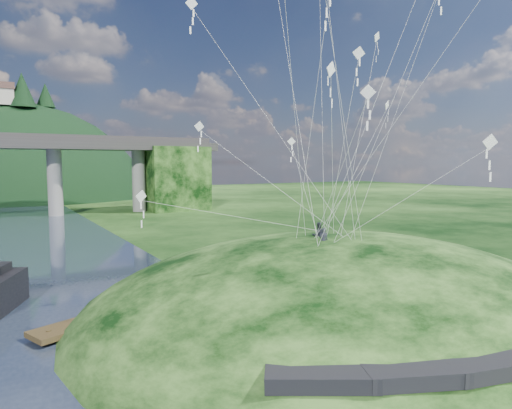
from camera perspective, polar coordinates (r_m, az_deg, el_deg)
ground at (r=25.65m, az=-0.92°, el=-17.32°), size 320.00×320.00×0.00m
grass_hill at (r=32.05m, az=10.22°, el=-15.55°), size 36.00×32.00×13.00m
footpath at (r=23.35m, az=29.13°, el=-14.85°), size 22.29×5.84×0.83m
wooden_dock at (r=31.22m, az=-15.38°, el=-12.54°), size 12.51×6.36×0.90m
kite_flyers at (r=30.37m, az=7.97°, el=-2.37°), size 1.72×2.38×1.78m
kite_swarm at (r=28.85m, az=9.56°, el=20.33°), size 18.41×17.29×20.73m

